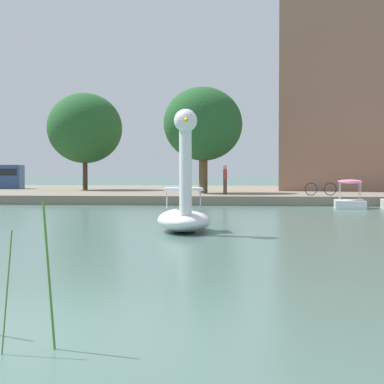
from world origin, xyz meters
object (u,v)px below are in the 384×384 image
(swan_boat, at_px, (184,207))
(tree_broadleaf_left, at_px, (203,124))
(pedal_boat_pink, at_px, (350,199))
(tree_sapling_by_fence, at_px, (85,128))
(bicycle_parked, at_px, (321,189))
(person_on_path, at_px, (225,179))

(swan_boat, bearing_deg, tree_broadleaf_left, 92.75)
(pedal_boat_pink, relative_size, tree_sapling_by_fence, 0.33)
(tree_broadleaf_left, relative_size, bicycle_parked, 3.69)
(tree_sapling_by_fence, relative_size, person_on_path, 4.39)
(swan_boat, bearing_deg, tree_sapling_by_fence, 110.88)
(swan_boat, distance_m, pedal_boat_pink, 14.72)
(swan_boat, distance_m, tree_broadleaf_left, 20.29)
(tree_sapling_by_fence, xyz_separation_m, bicycle_parked, (15.61, -9.30, -4.04))
(swan_boat, distance_m, tree_sapling_by_fence, 28.03)
(tree_broadleaf_left, xyz_separation_m, bicycle_parked, (6.68, -3.28, -3.82))
(pedal_boat_pink, distance_m, tree_broadleaf_left, 11.13)
(pedal_boat_pink, distance_m, person_on_path, 7.70)
(pedal_boat_pink, height_order, person_on_path, person_on_path)
(tree_broadleaf_left, bearing_deg, person_on_path, -59.90)
(tree_sapling_by_fence, distance_m, tree_broadleaf_left, 10.77)
(swan_boat, xyz_separation_m, pedal_boat_pink, (6.76, 13.07, -0.32))
(swan_boat, distance_m, bicycle_parked, 17.56)
(pedal_boat_pink, height_order, tree_broadleaf_left, tree_broadleaf_left)
(tree_sapling_by_fence, height_order, person_on_path, tree_sapling_by_fence)
(tree_sapling_by_fence, height_order, tree_broadleaf_left, tree_sapling_by_fence)
(person_on_path, xyz_separation_m, bicycle_parked, (5.25, -0.81, -0.53))
(person_on_path, distance_m, bicycle_parked, 5.34)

